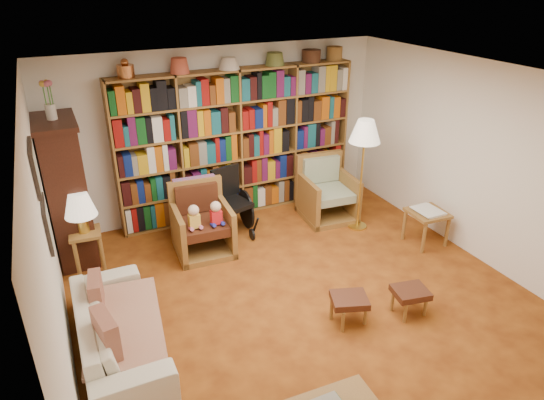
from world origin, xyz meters
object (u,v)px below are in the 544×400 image
wheelchair (229,204)px  footstool_a (349,301)px  floor_lamp (365,136)px  side_table_papers (427,217)px  sofa (118,328)px  armchair_sage (324,194)px  armchair_leather (201,223)px  footstool_b (410,294)px  side_table_lamp (87,243)px

wheelchair → footstool_a: size_ratio=2.04×
floor_lamp → side_table_papers: size_ratio=3.19×
sofa → armchair_sage: 3.76m
armchair_leather → side_table_papers: (2.84, -1.19, 0.02)m
footstool_a → footstool_b: bearing=-13.3°
footstool_b → side_table_papers: bearing=43.1°
footstool_a → sofa: bearing=165.2°
side_table_lamp → armchair_sage: armchair_sage is taller
wheelchair → side_table_papers: wheelchair is taller
armchair_leather → armchair_sage: bearing=4.3°
armchair_leather → floor_lamp: bearing=-10.4°
sofa → wheelchair: wheelchair is taller
floor_lamp → footstool_b: floor_lamp is taller
sofa → footstool_b: bearing=-104.2°
side_table_papers → sofa: bearing=-175.1°
sofa → side_table_papers: size_ratio=3.62×
armchair_leather → wheelchair: bearing=28.7°
sofa → floor_lamp: size_ratio=1.14×
side_table_lamp → wheelchair: 1.97m
sofa → floor_lamp: floor_lamp is taller
wheelchair → floor_lamp: bearing=-21.9°
side_table_lamp → side_table_papers: 4.46m
armchair_sage → floor_lamp: size_ratio=0.57×
footstool_a → side_table_papers: bearing=27.1°
armchair_sage → footstool_b: size_ratio=2.22×
wheelchair → floor_lamp: 2.11m
side_table_papers → footstool_a: (-1.89, -0.97, -0.14)m
side_table_lamp → side_table_papers: size_ratio=1.08×
sofa → side_table_papers: bearing=-84.9°
side_table_lamp → footstool_a: side_table_lamp is taller
sofa → armchair_leather: 2.05m
armchair_leather → footstool_a: size_ratio=2.02×
side_table_lamp → footstool_b: size_ratio=1.32×
sofa → wheelchair: (1.86, 1.83, 0.16)m
side_table_papers → armchair_sage: bearing=121.6°
side_table_lamp → floor_lamp: bearing=-7.4°
sofa → side_table_lamp: side_table_lamp is taller
sofa → armchair_sage: bearing=-62.9°
floor_lamp → footstool_a: 2.46m
side_table_lamp → armchair_sage: (3.45, 0.08, -0.04)m
armchair_leather → armchair_sage: size_ratio=1.00×
floor_lamp → armchair_leather: bearing=169.6°
armchair_leather → wheelchair: wheelchair is taller
floor_lamp → footstool_a: (-1.31, -1.74, -1.15)m
footstool_a → side_table_lamp: bearing=137.1°
wheelchair → side_table_papers: 2.75m
footstool_b → footstool_a: bearing=166.7°
wheelchair → armchair_leather: bearing=-151.3°
floor_lamp → armchair_sage: bearing=113.6°
armchair_sage → side_table_papers: 1.57m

